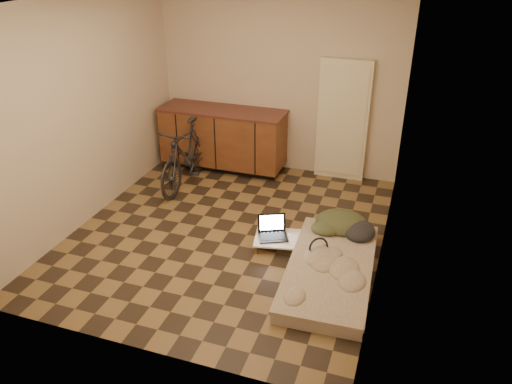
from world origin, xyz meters
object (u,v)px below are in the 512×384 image
(bicycle, at_px, (186,152))
(laptop, at_px, (273,232))
(futon, at_px, (330,270))
(lap_desk, at_px, (284,239))

(bicycle, xyz_separation_m, laptop, (1.58, -1.08, -0.34))
(futon, distance_m, lap_desk, 0.71)
(bicycle, relative_size, futon, 0.86)
(futon, relative_size, lap_desk, 2.46)
(lap_desk, bearing_deg, laptop, 164.38)
(lap_desk, relative_size, laptop, 1.79)
(bicycle, height_order, lap_desk, bicycle)
(bicycle, xyz_separation_m, futon, (2.32, -1.48, -0.42))
(bicycle, bearing_deg, futon, -32.69)
(bicycle, distance_m, futon, 2.78)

